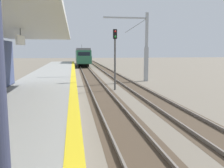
# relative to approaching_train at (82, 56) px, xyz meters

# --- Properties ---
(station_platform) EXTENTS (5.00, 80.00, 0.91)m
(station_platform) POSITION_rel_approaching_train_xyz_m (-4.40, -40.41, -1.73)
(station_platform) COLOR #999993
(station_platform) RESTS_ON ground
(track_pair_nearest_platform) EXTENTS (2.34, 120.00, 0.16)m
(track_pair_nearest_platform) POSITION_rel_approaching_train_xyz_m (-0.00, -36.41, -2.13)
(track_pair_nearest_platform) COLOR #4C3D2D
(track_pair_nearest_platform) RESTS_ON ground
(track_pair_middle) EXTENTS (2.34, 120.00, 0.16)m
(track_pair_middle) POSITION_rel_approaching_train_xyz_m (3.40, -36.41, -2.13)
(track_pair_middle) COLOR #4C3D2D
(track_pair_middle) RESTS_ON ground
(approaching_train) EXTENTS (2.93, 19.60, 4.76)m
(approaching_train) POSITION_rel_approaching_train_xyz_m (0.00, 0.00, 0.00)
(approaching_train) COLOR #286647
(approaching_train) RESTS_ON ground
(rail_signal_post) EXTENTS (0.32, 0.34, 5.20)m
(rail_signal_post) POSITION_rel_approaching_train_xyz_m (1.43, -36.00, 1.02)
(rail_signal_post) COLOR #4C4C4C
(rail_signal_post) RESTS_ON ground
(catenary_pylon_far_side) EXTENTS (5.00, 0.40, 7.50)m
(catenary_pylon_far_side) POSITION_rel_approaching_train_xyz_m (5.61, -30.45, 1.43)
(catenary_pylon_far_side) COLOR #9EA3A8
(catenary_pylon_far_side) RESTS_ON ground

